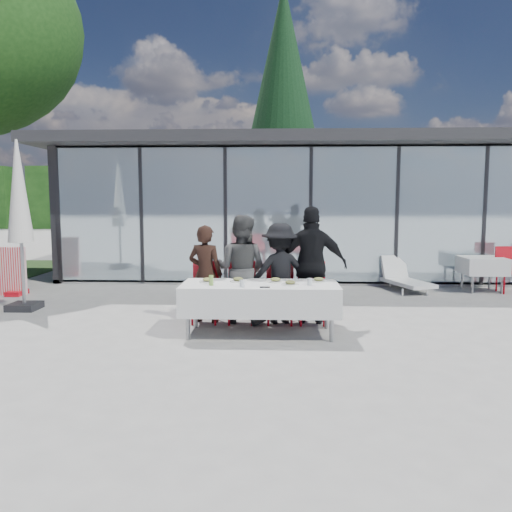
{
  "coord_description": "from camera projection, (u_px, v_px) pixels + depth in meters",
  "views": [
    {
      "loc": [
        0.25,
        -7.39,
        1.93
      ],
      "look_at": [
        -0.1,
        1.2,
        0.99
      ],
      "focal_mm": 35.0,
      "sensor_mm": 36.0,
      "label": 1
    }
  ],
  "objects": [
    {
      "name": "plate_extra",
      "position": [
        290.0,
        283.0,
        7.07
      ],
      "size": [
        0.25,
        0.25,
        0.07
      ],
      "color": "white",
      "rests_on": "dining_table"
    },
    {
      "name": "plate_b",
      "position": [
        238.0,
        280.0,
        7.37
      ],
      "size": [
        0.25,
        0.25,
        0.07
      ],
      "color": "white",
      "rests_on": "dining_table"
    },
    {
      "name": "juice_bottle",
      "position": [
        211.0,
        280.0,
        7.04
      ],
      "size": [
        0.06,
        0.06,
        0.15
      ],
      "primitive_type": "cylinder",
      "color": "#7DAB47",
      "rests_on": "dining_table"
    },
    {
      "name": "treeline",
      "position": [
        244.0,
        198.0,
        35.21
      ],
      "size": [
        62.5,
        2.0,
        4.4
      ],
      "color": "#163A12",
      "rests_on": "ground"
    },
    {
      "name": "conifer_tree",
      "position": [
        283.0,
        99.0,
        19.8
      ],
      "size": [
        4.0,
        4.0,
        10.5
      ],
      "color": "#382316",
      "rests_on": "ground"
    },
    {
      "name": "drinking_glasses",
      "position": [
        276.0,
        283.0,
        6.98
      ],
      "size": [
        1.02,
        0.26,
        0.1
      ],
      "color": "silver",
      "rests_on": "dining_table"
    },
    {
      "name": "dining_table",
      "position": [
        260.0,
        298.0,
        7.23
      ],
      "size": [
        2.26,
        0.96,
        0.75
      ],
      "color": "silver",
      "rests_on": "ground"
    },
    {
      "name": "diner_d",
      "position": [
        312.0,
        265.0,
        7.87
      ],
      "size": [
        1.18,
        1.18,
        1.86
      ],
      "primitive_type": "imported",
      "rotation": [
        0.0,
        0.0,
        3.06
      ],
      "color": "black",
      "rests_on": "ground"
    },
    {
      "name": "diner_c",
      "position": [
        280.0,
        273.0,
        7.91
      ],
      "size": [
        1.22,
        1.22,
        1.59
      ],
      "primitive_type": "imported",
      "rotation": [
        0.0,
        0.0,
        3.34
      ],
      "color": "black",
      "rests_on": "ground"
    },
    {
      "name": "spare_table_right",
      "position": [
        482.0,
        266.0,
        10.73
      ],
      "size": [
        0.86,
        0.86,
        0.74
      ],
      "color": "silver",
      "rests_on": "ground"
    },
    {
      "name": "market_umbrella",
      "position": [
        19.0,
        202.0,
        8.73
      ],
      "size": [
        0.5,
        0.5,
        3.0
      ],
      "color": "black",
      "rests_on": "ground"
    },
    {
      "name": "spare_chair_a",
      "position": [
        507.0,
        267.0,
        10.62
      ],
      "size": [
        0.48,
        0.48,
        0.97
      ],
      "color": "red",
      "rests_on": "ground"
    },
    {
      "name": "diner_chair_d",
      "position": [
        312.0,
        289.0,
        7.94
      ],
      "size": [
        0.44,
        0.44,
        0.97
      ],
      "color": "red",
      "rests_on": "ground"
    },
    {
      "name": "diner_a",
      "position": [
        205.0,
        274.0,
        7.96
      ],
      "size": [
        0.7,
        0.7,
        1.56
      ],
      "primitive_type": "imported",
      "rotation": [
        0.0,
        0.0,
        2.88
      ],
      "color": "black",
      "rests_on": "ground"
    },
    {
      "name": "lounger",
      "position": [
        404.0,
        278.0,
        10.94
      ],
      "size": [
        1.0,
        1.45,
        0.72
      ],
      "color": "silver",
      "rests_on": "ground"
    },
    {
      "name": "plate_c",
      "position": [
        276.0,
        280.0,
        7.33
      ],
      "size": [
        0.25,
        0.25,
        0.07
      ],
      "color": "white",
      "rests_on": "dining_table"
    },
    {
      "name": "diner_chair_a",
      "position": [
        206.0,
        289.0,
        8.01
      ],
      "size": [
        0.44,
        0.44,
        0.97
      ],
      "color": "red",
      "rests_on": "ground"
    },
    {
      "name": "diner_b",
      "position": [
        241.0,
        269.0,
        7.93
      ],
      "size": [
        1.06,
        1.06,
        1.72
      ],
      "primitive_type": "imported",
      "rotation": [
        0.0,
        0.0,
        2.81
      ],
      "color": "#484848",
      "rests_on": "ground"
    },
    {
      "name": "pavilion",
      "position": [
        333.0,
        194.0,
        15.36
      ],
      "size": [
        14.8,
        8.8,
        3.44
      ],
      "color": "gray",
      "rests_on": "ground"
    },
    {
      "name": "plate_d",
      "position": [
        319.0,
        280.0,
        7.35
      ],
      "size": [
        0.25,
        0.25,
        0.07
      ],
      "color": "white",
      "rests_on": "dining_table"
    },
    {
      "name": "diner_chair_b",
      "position": [
        242.0,
        289.0,
        7.99
      ],
      "size": [
        0.44,
        0.44,
        0.97
      ],
      "color": "red",
      "rests_on": "ground"
    },
    {
      "name": "ground",
      "position": [
        259.0,
        329.0,
        7.56
      ],
      "size": [
        90.0,
        90.0,
        0.0
      ],
      "primitive_type": "plane",
      "color": "#989590",
      "rests_on": "ground"
    },
    {
      "name": "plate_a",
      "position": [
        208.0,
        280.0,
        7.33
      ],
      "size": [
        0.25,
        0.25,
        0.07
      ],
      "color": "white",
      "rests_on": "dining_table"
    },
    {
      "name": "folded_eyeglasses",
      "position": [
        265.0,
        287.0,
        6.85
      ],
      "size": [
        0.14,
        0.03,
        0.01
      ],
      "primitive_type": "cube",
      "color": "black",
      "rests_on": "dining_table"
    },
    {
      "name": "diner_chair_c",
      "position": [
        280.0,
        289.0,
        7.96
      ],
      "size": [
        0.44,
        0.44,
        0.97
      ],
      "color": "red",
      "rests_on": "ground"
    }
  ]
}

